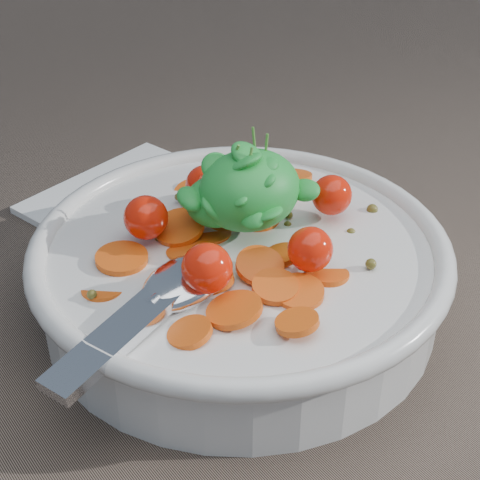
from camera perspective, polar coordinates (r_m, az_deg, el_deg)
ground at (r=0.50m, az=-1.32°, el=-7.35°), size 6.00×6.00×0.00m
bowl at (r=0.50m, az=-0.04°, el=-2.19°), size 0.31×0.28×0.12m
napkin at (r=0.65m, az=-7.98°, el=3.11°), size 0.19×0.18×0.01m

